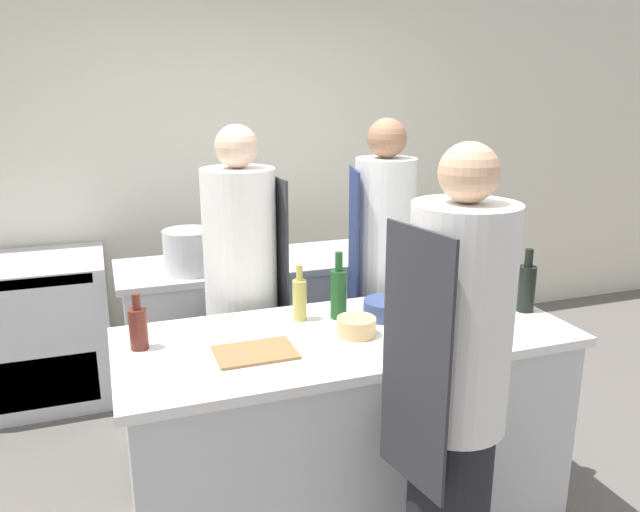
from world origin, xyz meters
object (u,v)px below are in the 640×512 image
chef_at_prep_near (453,403)px  bottle_cooking_oil (453,274)px  bottle_olive_oil (300,298)px  bottle_wine (526,287)px  bottle_sauce (410,289)px  bottle_water (339,292)px  chef_at_pass_far (382,280)px  chef_at_stove (242,299)px  oven_range (34,330)px  bottle_vinegar (138,327)px  bowl_prep_small (386,309)px  stockpot (189,251)px  bowl_mixing_large (356,327)px

chef_at_prep_near → bottle_cooking_oil: chef_at_prep_near is taller
bottle_olive_oil → bottle_wine: size_ratio=0.86×
bottle_sauce → bottle_water: (-0.36, -0.00, 0.03)m
chef_at_pass_far → bottle_sauce: (-0.08, -0.47, 0.10)m
chef_at_prep_near → chef_at_pass_far: 1.35m
chef_at_stove → bottle_wine: size_ratio=5.86×
bottle_wine → chef_at_prep_near: bearing=-140.5°
chef_at_prep_near → bottle_sauce: chef_at_prep_near is taller
oven_range → chef_at_pass_far: 2.21m
bottle_cooking_oil → bottle_wine: bearing=-61.6°
chef_at_prep_near → bottle_water: size_ratio=5.72×
chef_at_stove → bottle_water: chef_at_stove is taller
chef_at_prep_near → bottle_olive_oil: bearing=6.8°
bottle_wine → bottle_sauce: bearing=157.0°
bottle_vinegar → bowl_prep_small: bottle_vinegar is taller
bottle_water → chef_at_pass_far: bearing=46.8°
chef_at_prep_near → stockpot: bearing=9.2°
chef_at_prep_near → bottle_wine: size_ratio=5.91×
chef_at_prep_near → bowl_mixing_large: (-0.10, 0.62, 0.06)m
bottle_cooking_oil → bottle_sauce: size_ratio=1.05×
bottle_sauce → bowl_mixing_large: bottle_sauce is taller
bottle_water → bottle_vinegar: bearing=-176.6°
oven_range → chef_at_prep_near: 2.86m
bottle_cooking_oil → chef_at_prep_near: bearing=-121.0°
chef_at_pass_far → bottle_wine: size_ratio=5.91×
bottle_water → stockpot: 1.08m
oven_range → bottle_wine: (2.30, -1.75, 0.58)m
oven_range → bowl_prep_small: 2.36m
bottle_wine → chef_at_pass_far: bearing=121.5°
chef_at_stove → bottle_sauce: 0.86m
bowl_mixing_large → bottle_water: bearing=89.2°
oven_range → bowl_mixing_large: 2.32m
chef_at_stove → bottle_vinegar: chef_at_stove is taller
bottle_water → bowl_mixing_large: bottle_water is taller
bottle_olive_oil → bottle_cooking_oil: 0.85m
chef_at_pass_far → bowl_mixing_large: 0.82m
bottle_cooking_oil → bowl_prep_small: 0.51m
chef_at_stove → chef_at_prep_near: bearing=13.5°
bottle_cooking_oil → bowl_mixing_large: bearing=-152.9°
chef_at_prep_near → bottle_wine: chef_at_prep_near is taller
bottle_sauce → chef_at_stove: bearing=145.8°
bottle_vinegar → bottle_cooking_oil: size_ratio=0.93×
bottle_cooking_oil → stockpot: bottle_cooking_oil is taller
bottle_wine → bowl_mixing_large: bearing=-179.4°
bottle_cooking_oil → bottle_water: (-0.67, -0.13, 0.02)m
bottle_wine → stockpot: bearing=140.5°
bottle_cooking_oil → bottle_water: bearing=-169.1°
chef_at_pass_far → bottle_vinegar: size_ratio=7.61×
chef_at_stove → bowl_mixing_large: chef_at_stove is taller
bowl_prep_small → bottle_water: bearing=161.6°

